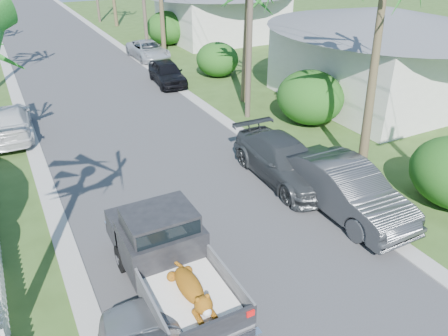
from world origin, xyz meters
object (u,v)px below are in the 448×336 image
house_right_far (221,13)px  utility_pole_b (250,20)px  parked_car_rf (167,73)px  parked_car_rd (148,50)px  parked_car_rn (345,189)px  pickup_truck (166,252)px  parked_car_rm (284,161)px  house_right_near (379,59)px  parked_car_lf (8,122)px

house_right_far → utility_pole_b: size_ratio=1.00×
parked_car_rf → parked_car_rd: size_ratio=0.88×
parked_car_rn → pickup_truck: bearing=-175.6°
parked_car_rm → utility_pole_b: utility_pole_b is taller
parked_car_rn → parked_car_rm: parked_car_rn is taller
parked_car_rf → house_right_far: bearing=53.9°
pickup_truck → parked_car_rn: (6.28, 0.48, -0.18)m
parked_car_rd → house_right_far: (8.00, 3.94, 1.49)m
parked_car_rm → house_right_near: house_right_near is taller
parked_car_lf → utility_pole_b: bearing=168.5°
house_right_far → house_right_near: bearing=-90.0°
parked_car_rf → utility_pole_b: 8.03m
parked_car_lf → house_right_near: 18.47m
parked_car_rf → parked_car_rd: (0.96, 6.22, -0.05)m
parked_car_rm → utility_pole_b: size_ratio=0.56×
parked_car_rm → parked_car_rd: (1.40, 19.06, -0.10)m
parked_car_rm → parked_car_rd: size_ratio=1.11×
pickup_truck → parked_car_rm: (5.80, 3.17, -0.28)m
parked_car_rn → utility_pole_b: utility_pole_b is taller
parked_car_rf → utility_pole_b: utility_pole_b is taller
parked_car_rd → pickup_truck: bearing=-109.8°
utility_pole_b → parked_car_rd: bearing=92.6°
pickup_truck → parked_car_rd: (7.20, 22.22, -0.38)m
pickup_truck → utility_pole_b: bearing=49.6°
parked_car_lf → parked_car_rf: bearing=-152.7°
house_right_near → utility_pole_b: utility_pole_b is taller
pickup_truck → utility_pole_b: utility_pole_b is taller
pickup_truck → utility_pole_b: size_ratio=0.57×
parked_car_rm → pickup_truck: bearing=-149.6°
pickup_truck → house_right_far: (15.20, 26.17, 1.11)m
house_right_near → house_right_far: size_ratio=1.00×
house_right_near → house_right_far: 18.00m
pickup_truck → parked_car_rf: size_ratio=1.28×
pickup_truck → parked_car_lf: 12.33m
parked_car_lf → parked_car_rm: bearing=137.7°
parked_car_rd → parked_car_lf: size_ratio=0.96×
parked_car_rm → utility_pole_b: 7.41m
parked_car_rm → house_right_near: 10.75m
parked_car_rm → parked_car_lf: 12.33m
parked_car_rm → parked_car_rf: (0.44, 12.84, -0.05)m
parked_car_rd → utility_pole_b: 13.66m
parked_car_rd → house_right_near: size_ratio=0.50×
pickup_truck → parked_car_rf: 17.19m
pickup_truck → parked_car_lf: bearing=103.1°
parked_car_lf → utility_pole_b: utility_pole_b is taller
parked_car_rd → parked_car_lf: 14.30m
parked_car_rf → house_right_far: house_right_far is taller
pickup_truck → utility_pole_b: (7.80, 9.17, 3.59)m
house_right_near → pickup_truck: bearing=-151.7°
pickup_truck → house_right_far: house_right_far is taller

